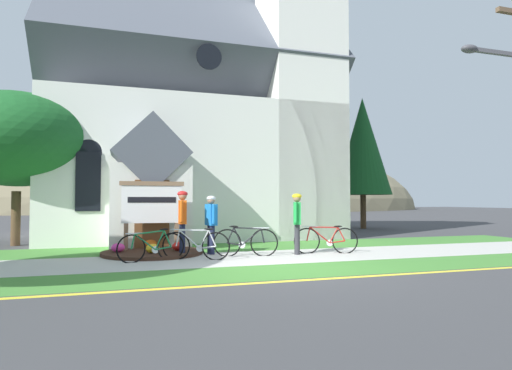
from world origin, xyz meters
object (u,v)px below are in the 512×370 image
object	(u,v)px
bicycle_white	(245,242)
cyclist_in_green_jersey	(297,219)
yard_deciduous_tree	(17,140)
bicycle_orange	(196,245)
church_sign	(152,206)
cyclist_in_yellow_jersey	(211,220)
bicycle_silver	(152,247)
roadside_conifer	(363,146)
cyclist_in_blue_jersey	(182,217)
bicycle_red	(326,240)

from	to	relation	value
bicycle_white	cyclist_in_green_jersey	xyz separation A→B (m)	(1.46, -0.08, 0.60)
yard_deciduous_tree	bicycle_orange	bearing A→B (deg)	-44.97
church_sign	cyclist_in_yellow_jersey	xyz separation A→B (m)	(1.54, -0.88, -0.40)
cyclist_in_yellow_jersey	yard_deciduous_tree	world-z (taller)	yard_deciduous_tree
bicycle_white	bicycle_orange	bearing A→B (deg)	-168.37
bicycle_silver	roadside_conifer	distance (m)	15.36
bicycle_orange	bicycle_silver	xyz separation A→B (m)	(-1.08, 0.03, -0.01)
bicycle_orange	yard_deciduous_tree	bearing A→B (deg)	135.03
cyclist_in_blue_jersey	yard_deciduous_tree	world-z (taller)	yard_deciduous_tree
church_sign	yard_deciduous_tree	size ratio (longest dim) A/B	0.40
bicycle_silver	cyclist_in_green_jersey	world-z (taller)	cyclist_in_green_jersey
church_sign	bicycle_red	world-z (taller)	church_sign
cyclist_in_green_jersey	yard_deciduous_tree	bearing A→B (deg)	148.23
bicycle_silver	cyclist_in_yellow_jersey	bearing A→B (deg)	29.21
cyclist_in_green_jersey	cyclist_in_blue_jersey	distance (m)	3.13
cyclist_in_blue_jersey	roadside_conifer	xyz separation A→B (m)	(10.75, 8.44, 3.37)
bicycle_red	roadside_conifer	size ratio (longest dim) A/B	0.25
church_sign	bicycle_red	xyz separation A→B (m)	(4.67, -1.67, -0.96)
cyclist_in_green_jersey	cyclist_in_blue_jersey	bearing A→B (deg)	168.41
cyclist_in_blue_jersey	cyclist_in_green_jersey	bearing A→B (deg)	-11.59
bicycle_white	roadside_conifer	distance (m)	13.43
bicycle_white	roadside_conifer	world-z (taller)	roadside_conifer
church_sign	yard_deciduous_tree	bearing A→B (deg)	141.64
bicycle_red	roadside_conifer	distance (m)	12.06
bicycle_silver	yard_deciduous_tree	size ratio (longest dim) A/B	0.33
cyclist_in_blue_jersey	bicycle_silver	bearing A→B (deg)	-136.69
bicycle_red	roadside_conifer	xyz separation A→B (m)	(6.81, 9.10, 4.02)
church_sign	bicycle_red	size ratio (longest dim) A/B	1.16
bicycle_red	yard_deciduous_tree	distance (m)	10.61
cyclist_in_green_jersey	yard_deciduous_tree	xyz separation A→B (m)	(-7.97, 4.94, 2.52)
church_sign	roadside_conifer	world-z (taller)	roadside_conifer
bicycle_white	cyclist_in_blue_jersey	bearing A→B (deg)	161.28
cyclist_in_yellow_jersey	roadside_conifer	xyz separation A→B (m)	(9.94, 8.31, 3.46)
church_sign	bicycle_white	bearing A→B (deg)	-33.55
bicycle_silver	roadside_conifer	size ratio (longest dim) A/B	0.23
bicycle_red	cyclist_in_blue_jersey	size ratio (longest dim) A/B	1.01
bicycle_orange	bicycle_red	bearing A→B (deg)	2.53
cyclist_in_green_jersey	roadside_conifer	size ratio (longest dim) A/B	0.24
roadside_conifer	bicycle_silver	bearing A→B (deg)	-141.47
bicycle_red	cyclist_in_blue_jersey	world-z (taller)	cyclist_in_blue_jersey
church_sign	cyclist_in_blue_jersey	world-z (taller)	church_sign
bicycle_white	cyclist_in_yellow_jersey	world-z (taller)	cyclist_in_yellow_jersey
bicycle_orange	cyclist_in_blue_jersey	size ratio (longest dim) A/B	0.92
cyclist_in_yellow_jersey	cyclist_in_blue_jersey	bearing A→B (deg)	-170.94
bicycle_orange	cyclist_in_blue_jersey	distance (m)	1.09
bicycle_orange	cyclist_in_green_jersey	xyz separation A→B (m)	(2.83, 0.20, 0.61)
bicycle_silver	bicycle_red	distance (m)	4.79
cyclist_in_blue_jersey	church_sign	bearing A→B (deg)	126.02
bicycle_orange	roadside_conifer	bearing A→B (deg)	41.39
bicycle_orange	church_sign	bearing A→B (deg)	117.90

